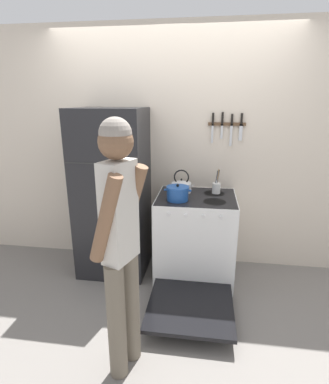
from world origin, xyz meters
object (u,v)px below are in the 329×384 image
at_px(stove_range, 195,239).
at_px(utensil_jar, 216,187).
at_px(tea_kettle, 181,186).
at_px(dutch_oven_pot, 178,193).
at_px(person, 120,239).
at_px(refrigerator, 113,194).

distance_m(stove_range, utensil_jar, 0.57).
bearing_deg(tea_kettle, dutch_oven_pot, -92.92).
height_order(stove_range, utensil_jar, utensil_jar).
distance_m(stove_range, dutch_oven_pot, 0.55).
xyz_separation_m(dutch_oven_pot, tea_kettle, (0.01, 0.27, -0.00)).
bearing_deg(dutch_oven_pot, person, -102.88).
xyz_separation_m(dutch_oven_pot, utensil_jar, (0.37, 0.28, -0.01)).
relative_size(stove_range, dutch_oven_pot, 5.29).
bearing_deg(utensil_jar, refrigerator, -173.99).
xyz_separation_m(stove_range, dutch_oven_pot, (-0.18, -0.10, 0.51)).
height_order(stove_range, person, person).
height_order(stove_range, tea_kettle, tea_kettle).
xyz_separation_m(refrigerator, person, (0.45, -1.25, 0.11)).
bearing_deg(dutch_oven_pot, refrigerator, 166.70).
xyz_separation_m(tea_kettle, utensil_jar, (0.36, 0.01, -0.00)).
distance_m(refrigerator, utensil_jar, 1.08).
height_order(utensil_jar, person, person).
distance_m(stove_range, person, 1.37).
height_order(tea_kettle, utensil_jar, utensil_jar).
bearing_deg(utensil_jar, stove_range, -137.51).
relative_size(tea_kettle, person, 0.15).
height_order(refrigerator, utensil_jar, refrigerator).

